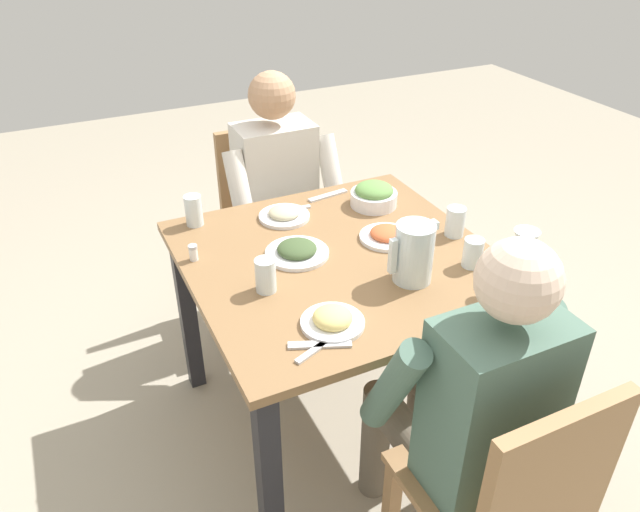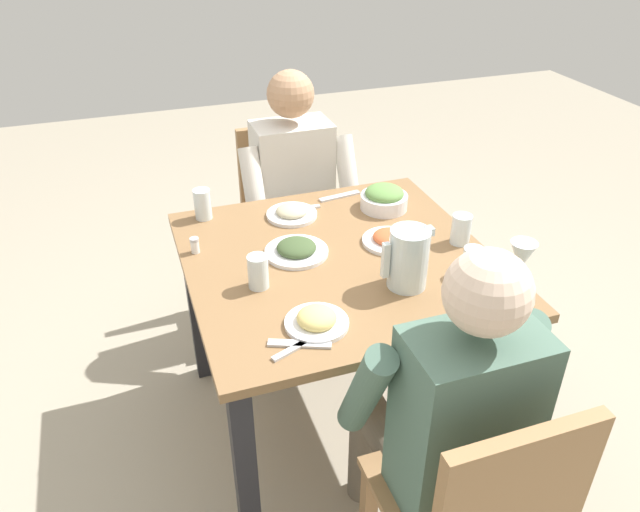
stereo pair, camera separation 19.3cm
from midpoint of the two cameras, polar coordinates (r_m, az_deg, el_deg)
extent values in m
plane|color=#9E937F|center=(2.47, 3.77, -15.14)|extent=(8.00, 8.00, 0.00)
cube|color=olive|center=(2.00, 4.51, -0.60)|extent=(0.98, 0.98, 0.03)
cube|color=#232328|center=(2.69, 9.12, -0.98)|extent=(0.06, 0.06, 0.72)
cube|color=#232328|center=(2.46, -9.34, -4.58)|extent=(0.06, 0.06, 0.72)
cube|color=#232328|center=(2.14, 19.95, -13.03)|extent=(0.06, 0.06, 0.72)
cube|color=#232328|center=(1.84, -3.76, -20.18)|extent=(0.06, 0.06, 0.72)
cube|color=#997047|center=(3.06, 1.41, 0.68)|extent=(0.04, 0.04, 0.43)
cube|color=#997047|center=(2.98, -4.74, -0.43)|extent=(0.04, 0.04, 0.43)
cube|color=#997047|center=(2.80, 3.82, -2.74)|extent=(0.04, 0.04, 0.43)
cube|color=#997047|center=(2.71, -2.87, -4.08)|extent=(0.04, 0.04, 0.43)
cube|color=#997047|center=(2.76, -0.62, 2.42)|extent=(0.40, 0.40, 0.03)
cube|color=#997047|center=(2.81, -1.83, 8.08)|extent=(0.38, 0.04, 0.42)
cube|color=#997047|center=(2.07, 16.64, -20.03)|extent=(0.04, 0.04, 0.43)
cube|color=#997047|center=(1.74, 16.17, -21.18)|extent=(0.40, 0.40, 0.03)
cube|color=#997047|center=(1.49, 21.48, -20.83)|extent=(0.38, 0.04, 0.42)
cube|color=silver|center=(2.62, -0.45, 7.12)|extent=(0.32, 0.20, 0.50)
sphere|color=tan|center=(2.48, -0.48, 14.90)|extent=(0.19, 0.19, 0.19)
cylinder|color=#665B4C|center=(2.62, 2.67, 0.14)|extent=(0.11, 0.38, 0.11)
cylinder|color=#665B4C|center=(2.59, 4.10, -5.72)|extent=(0.10, 0.10, 0.46)
cylinder|color=silver|center=(2.55, 4.86, 6.97)|extent=(0.08, 0.23, 0.37)
cylinder|color=#665B4C|center=(2.57, -0.86, -0.51)|extent=(0.11, 0.38, 0.11)
cylinder|color=#665B4C|center=(2.54, 0.53, -6.50)|extent=(0.10, 0.10, 0.46)
cylinder|color=silver|center=(2.43, -3.88, 5.69)|extent=(0.08, 0.23, 0.37)
cube|color=#4C6B5B|center=(1.56, 17.02, -14.53)|extent=(0.32, 0.20, 0.50)
sphere|color=beige|center=(1.33, 19.50, -3.38)|extent=(0.19, 0.19, 0.19)
cylinder|color=#665B4C|center=(1.83, 9.89, -17.43)|extent=(0.11, 0.38, 0.11)
cylinder|color=#665B4C|center=(2.09, 6.87, -17.34)|extent=(0.10, 0.10, 0.46)
cylinder|color=#4C6B5B|center=(1.54, 7.95, -12.57)|extent=(0.08, 0.23, 0.37)
cylinder|color=#665B4C|center=(1.90, 14.60, -15.86)|extent=(0.11, 0.38, 0.11)
cylinder|color=#665B4C|center=(2.15, 11.14, -16.03)|extent=(0.10, 0.10, 0.46)
cylinder|color=#4C6B5B|center=(1.73, 20.11, -8.88)|extent=(0.08, 0.23, 0.37)
cylinder|color=silver|center=(1.84, 11.28, -0.32)|extent=(0.12, 0.12, 0.19)
cube|color=silver|center=(1.80, 9.23, -0.48)|extent=(0.02, 0.02, 0.11)
cube|color=silver|center=(1.82, 13.04, 2.19)|extent=(0.04, 0.03, 0.02)
cylinder|color=white|center=(2.30, 8.42, 5.00)|extent=(0.18, 0.18, 0.05)
ellipsoid|color=#608E47|center=(2.28, 8.49, 5.79)|extent=(0.14, 0.14, 0.06)
cylinder|color=white|center=(1.69, 2.97, -6.41)|extent=(0.18, 0.18, 0.01)
ellipsoid|color=#E0C670|center=(1.68, 2.99, -5.91)|extent=(0.11, 0.11, 0.05)
cylinder|color=white|center=(2.23, -0.18, 3.83)|extent=(0.19, 0.19, 0.01)
ellipsoid|color=#B7AD89|center=(2.22, -0.18, 4.20)|extent=(0.11, 0.11, 0.04)
cylinder|color=white|center=(2.00, 0.54, 0.32)|extent=(0.21, 0.21, 0.01)
ellipsoid|color=#3D512D|center=(1.99, 0.55, 0.73)|extent=(0.13, 0.13, 0.04)
cylinder|color=white|center=(2.09, 9.20, 1.31)|extent=(0.19, 0.19, 0.01)
ellipsoid|color=#CC5B33|center=(2.08, 9.24, 1.69)|extent=(0.12, 0.12, 0.04)
cylinder|color=silver|center=(2.12, 15.64, 2.36)|extent=(0.07, 0.07, 0.10)
cylinder|color=silver|center=(1.82, -2.81, -1.57)|extent=(0.06, 0.06, 0.11)
cylinder|color=silver|center=(1.96, 16.87, -0.62)|extent=(0.06, 0.06, 0.10)
cylinder|color=silver|center=(2.22, -8.50, 4.76)|extent=(0.06, 0.06, 0.11)
cylinder|color=silver|center=(1.91, 20.44, -3.89)|extent=(0.07, 0.07, 0.01)
cylinder|color=silver|center=(1.88, 20.73, -2.57)|extent=(0.01, 0.01, 0.10)
cone|color=silver|center=(1.83, 21.29, -0.12)|extent=(0.08, 0.08, 0.09)
cylinder|color=white|center=(2.02, -8.98, 0.80)|extent=(0.03, 0.03, 0.04)
cylinder|color=#B2B2B7|center=(2.01, -9.04, 1.46)|extent=(0.03, 0.03, 0.01)
cube|color=silver|center=(1.63, 1.50, -8.36)|extent=(0.17, 0.09, 0.01)
cube|color=silver|center=(1.63, 1.63, -8.42)|extent=(0.18, 0.08, 0.01)
cube|color=silver|center=(2.37, 4.20, 5.55)|extent=(0.17, 0.05, 0.01)
cube|color=silver|center=(2.27, 0.15, 4.38)|extent=(0.19, 0.03, 0.01)
camera|label=1|loc=(0.10, -87.27, 1.70)|focal=34.16mm
camera|label=2|loc=(0.10, 92.73, -1.70)|focal=34.16mm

